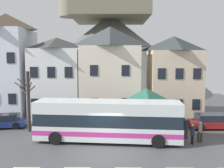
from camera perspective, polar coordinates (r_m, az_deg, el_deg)
name	(u,v)px	position (r m, az deg, el deg)	size (l,w,h in m)	color
ground_plane	(105,153)	(18.25, -1.65, -15.00)	(40.00, 60.00, 0.07)	#4A4D4E
townhouse_00	(7,65)	(31.71, -22.08, 3.98)	(5.12, 6.54, 11.42)	silver
townhouse_01	(57,77)	(29.50, -11.99, 1.53)	(5.27, 5.40, 8.70)	white
townhouse_02	(110,72)	(28.79, -0.41, 2.75)	(6.38, 5.43, 9.89)	beige
townhouse_03	(173,76)	(29.48, 13.38, 1.63)	(5.34, 5.26, 8.83)	beige
hilltop_castle	(110,50)	(52.60, -0.40, 7.59)	(39.31, 39.31, 23.50)	#5B5D58
transit_bus	(108,121)	(20.17, -0.93, -8.17)	(11.35, 3.53, 3.15)	silver
bus_shelter	(146,96)	(23.61, 7.61, -2.58)	(3.60, 3.60, 3.73)	#473D33
parked_car_00	(212,121)	(25.65, 21.27, -7.70)	(4.44, 2.01, 1.34)	maroon
parked_car_01	(3,121)	(26.25, -22.81, -7.54)	(4.30, 2.27, 1.25)	navy
pedestrian_00	(186,127)	(21.86, 15.93, -9.15)	(0.31, 0.29, 1.68)	#38332D
pedestrian_01	(200,132)	(21.29, 18.83, -9.89)	(0.38, 0.29, 1.59)	#38332D
pedestrian_02	(192,132)	(20.58, 17.32, -10.17)	(0.33, 0.34, 1.54)	black
pedestrian_03	(150,124)	(22.49, 8.44, -8.66)	(0.35, 0.35, 1.61)	#38332D
public_bench	(121,119)	(25.49, 2.00, -7.82)	(1.54, 0.48, 0.87)	#33473D
bare_tree_01	(28,100)	(23.69, -17.97, -3.32)	(1.76, 1.66, 5.31)	#382D28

